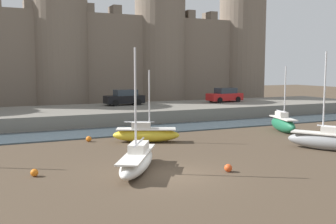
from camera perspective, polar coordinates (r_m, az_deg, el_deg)
The scene contains 13 objects.
ground_plane at distance 19.00m, azimuth 0.61°, elevation -9.13°, with size 160.00×160.00×0.00m, color #4C3D2D.
water_channel at distance 31.46m, azimuth -9.72°, elevation -2.94°, with size 80.00×4.50×0.10m, color #3D4C56.
quay_road at distance 38.38m, azimuth -12.45°, elevation -0.47°, with size 64.30×10.00×1.24m, color slate.
castle at distance 49.51m, azimuth -15.40°, elevation 9.47°, with size 59.78×7.48×20.49m.
sailboat_foreground_right at distance 19.57m, azimuth -4.49°, elevation -7.00°, with size 3.90×5.37×6.06m.
sailboat_near_channel_left at distance 26.45m, azimuth 22.06°, elevation -3.79°, with size 3.56×4.65×6.11m.
sailboat_midflat_left at distance 27.22m, azimuth -3.24°, elevation -3.19°, with size 4.75×3.04×4.98m.
sailboat_foreground_centre at distance 32.80m, azimuth 16.32°, elevation -1.62°, with size 2.20×4.19×5.25m.
mooring_buoy_near_shore at distance 19.74m, azimuth -18.83°, elevation -8.34°, with size 0.37×0.37×0.37m, color orange.
mooring_buoy_near_channel at distance 27.89m, azimuth -11.43°, elevation -3.85°, with size 0.39×0.39×0.39m, color orange.
mooring_buoy_off_centre at distance 19.73m, azimuth 8.74°, elevation -8.04°, with size 0.39×0.39×0.39m, color #E04C1E.
car_quay_west at distance 41.56m, azimuth -6.33°, elevation 2.09°, with size 4.20×2.08×1.62m.
car_quay_centre_west at distance 45.55m, azimuth 8.26°, elevation 2.43°, with size 4.20×2.08×1.62m.
Camera 1 is at (-7.68, -16.63, 5.07)m, focal length 42.00 mm.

